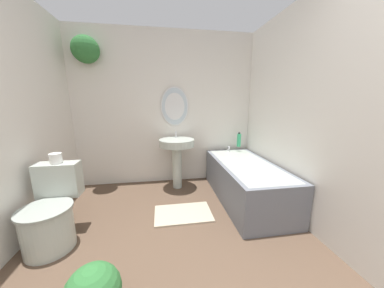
% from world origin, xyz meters
% --- Properties ---
extents(wall_back, '(2.93, 0.36, 2.40)m').
position_xyz_m(wall_back, '(-0.11, 2.86, 1.29)').
color(wall_back, silver).
rests_on(wall_back, ground_plane).
extents(wall_right, '(0.06, 2.97, 2.40)m').
position_xyz_m(wall_right, '(1.43, 1.42, 1.20)').
color(wall_right, silver).
rests_on(wall_right, ground_plane).
extents(toilet, '(0.44, 0.60, 0.73)m').
position_xyz_m(toilet, '(-1.13, 1.49, 0.30)').
color(toilet, '#B2BCB2').
rests_on(toilet, ground_plane).
extents(pedestal_sink, '(0.53, 0.53, 0.87)m').
position_xyz_m(pedestal_sink, '(0.14, 2.54, 0.60)').
color(pedestal_sink, '#B2BCB2').
rests_on(pedestal_sink, ground_plane).
extents(bathtub, '(0.72, 1.56, 0.60)m').
position_xyz_m(bathtub, '(1.03, 2.02, 0.27)').
color(bathtub, slate).
rests_on(bathtub, ground_plane).
extents(shampoo_bottle, '(0.06, 0.06, 0.24)m').
position_xyz_m(shampoo_bottle, '(1.18, 2.67, 0.71)').
color(shampoo_bottle, '#38B275').
rests_on(shampoo_bottle, bathtub).
extents(bath_mat, '(0.67, 0.44, 0.02)m').
position_xyz_m(bath_mat, '(0.14, 1.77, 0.01)').
color(bath_mat, '#B7A88E').
rests_on(bath_mat, ground_plane).
extents(toilet_paper_roll, '(0.11, 0.11, 0.10)m').
position_xyz_m(toilet_paper_roll, '(-1.13, 1.71, 0.78)').
color(toilet_paper_roll, white).
rests_on(toilet_paper_roll, toilet).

